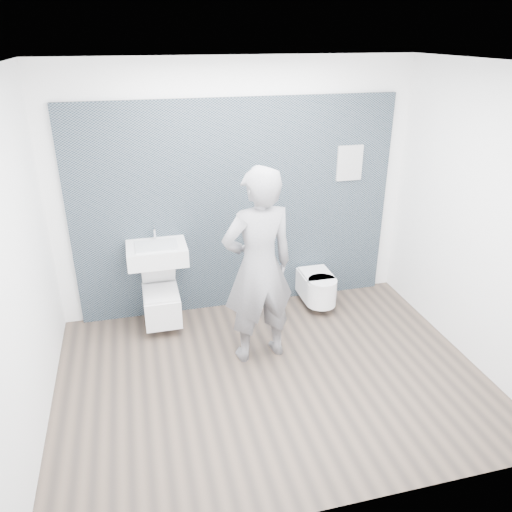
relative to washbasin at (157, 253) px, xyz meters
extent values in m
plane|color=brown|center=(0.93, -1.21, -0.87)|extent=(4.00, 4.00, 0.00)
plane|color=white|center=(0.93, 0.29, 0.53)|extent=(4.00, 0.00, 4.00)
plane|color=white|center=(0.93, -2.71, 0.53)|extent=(4.00, 0.00, 4.00)
plane|color=white|center=(-1.07, -1.21, 0.53)|extent=(0.00, 3.00, 3.00)
plane|color=white|center=(2.93, -1.21, 0.53)|extent=(0.00, 3.00, 3.00)
plane|color=white|center=(0.93, -1.21, 1.93)|extent=(4.00, 4.00, 0.00)
cube|color=black|center=(0.93, 0.26, -0.87)|extent=(3.60, 0.06, 2.40)
cube|color=white|center=(0.00, 0.00, -0.01)|extent=(0.62, 0.47, 0.19)
cube|color=silver|center=(0.00, -0.02, 0.08)|extent=(0.44, 0.31, 0.03)
cylinder|color=silver|center=(0.00, 0.17, 0.16)|extent=(0.02, 0.02, 0.16)
cylinder|color=silver|center=(0.00, 0.12, 0.23)|extent=(0.02, 0.10, 0.02)
cylinder|color=silver|center=(0.00, 0.21, -0.16)|extent=(0.04, 0.04, 0.12)
cube|color=white|center=(0.00, -0.04, -0.61)|extent=(0.38, 0.56, 0.32)
cylinder|color=silver|center=(0.00, -0.08, -0.47)|extent=(0.27, 0.27, 0.03)
cube|color=white|center=(0.00, -0.08, -0.44)|extent=(0.36, 0.44, 0.02)
cube|color=white|center=(0.00, 0.06, -0.27)|extent=(0.36, 0.26, 0.33)
cube|color=silver|center=(0.00, 0.20, -0.73)|extent=(0.10, 0.06, 0.08)
cube|color=white|center=(1.82, 0.03, -0.63)|extent=(0.35, 0.41, 0.29)
cylinder|color=white|center=(1.82, -0.18, -0.63)|extent=(0.35, 0.35, 0.29)
cube|color=white|center=(1.82, 0.00, -0.47)|extent=(0.33, 0.39, 0.03)
cylinder|color=white|center=(1.82, -0.20, -0.47)|extent=(0.33, 0.33, 0.03)
cube|color=silver|center=(1.82, 0.20, -0.74)|extent=(0.10, 0.06, 0.08)
cube|color=white|center=(2.23, 0.22, -0.87)|extent=(0.30, 0.03, 0.40)
imported|color=gray|center=(0.90, -0.83, 0.11)|extent=(0.78, 0.57, 1.96)
camera|label=1|loc=(-0.17, -4.92, 2.15)|focal=35.00mm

